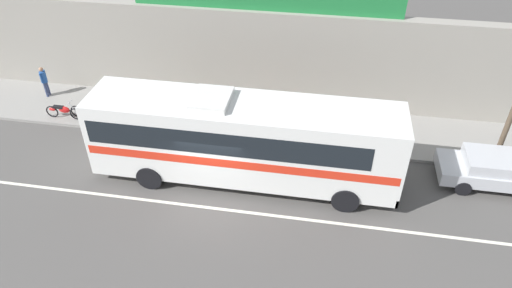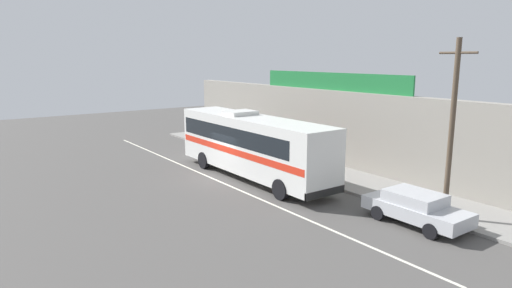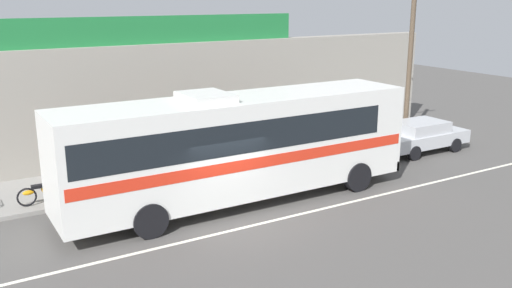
% 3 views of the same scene
% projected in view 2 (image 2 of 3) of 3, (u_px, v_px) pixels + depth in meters
% --- Properties ---
extents(ground_plane, '(70.00, 70.00, 0.00)m').
position_uv_depth(ground_plane, '(226.00, 177.00, 25.64)').
color(ground_plane, '#4F4C49').
extents(sidewalk_slab, '(30.00, 3.60, 0.14)m').
position_uv_depth(sidewalk_slab, '(294.00, 163.00, 28.60)').
color(sidewalk_slab, gray).
rests_on(sidewalk_slab, ground_plane).
extents(storefront_facade, '(30.00, 0.70, 4.80)m').
position_uv_depth(storefront_facade, '(319.00, 125.00, 29.38)').
color(storefront_facade, gray).
rests_on(storefront_facade, ground_plane).
extents(storefront_billboard, '(12.41, 0.12, 1.10)m').
position_uv_depth(storefront_billboard, '(330.00, 81.00, 28.10)').
color(storefront_billboard, '#1E7538').
rests_on(storefront_billboard, storefront_facade).
extents(road_center_stripe, '(30.00, 0.14, 0.01)m').
position_uv_depth(road_center_stripe, '(214.00, 179.00, 25.18)').
color(road_center_stripe, silver).
rests_on(road_center_stripe, ground_plane).
extents(intercity_bus, '(11.98, 2.62, 3.78)m').
position_uv_depth(intercity_bus, '(251.00, 143.00, 25.09)').
color(intercity_bus, silver).
rests_on(intercity_bus, ground_plane).
extents(parked_car, '(4.32, 1.89, 1.37)m').
position_uv_depth(parked_car, '(416.00, 207.00, 18.21)').
color(parked_car, '#B7BABF').
rests_on(parked_car, ground_plane).
extents(utility_pole, '(1.60, 0.22, 7.47)m').
position_uv_depth(utility_pole, '(452.00, 128.00, 17.99)').
color(utility_pole, brown).
rests_on(utility_pole, sidewalk_slab).
extents(motorcycle_blue, '(1.94, 0.56, 0.94)m').
position_uv_depth(motorcycle_blue, '(249.00, 150.00, 30.35)').
color(motorcycle_blue, black).
rests_on(motorcycle_blue, sidewalk_slab).
extents(motorcycle_green, '(1.94, 0.56, 0.94)m').
position_uv_depth(motorcycle_green, '(239.00, 147.00, 31.41)').
color(motorcycle_green, black).
rests_on(motorcycle_green, sidewalk_slab).
extents(motorcycle_red, '(1.85, 0.56, 0.94)m').
position_uv_depth(motorcycle_red, '(212.00, 139.00, 34.38)').
color(motorcycle_red, black).
rests_on(motorcycle_red, sidewalk_slab).
extents(motorcycle_orange, '(1.87, 0.56, 0.94)m').
position_uv_depth(motorcycle_orange, '(222.00, 141.00, 33.59)').
color(motorcycle_orange, black).
rests_on(motorcycle_orange, sidewalk_slab).
extents(pedestrian_far_left, '(0.30, 0.48, 1.61)m').
position_uv_depth(pedestrian_far_left, '(301.00, 153.00, 26.88)').
color(pedestrian_far_left, navy).
rests_on(pedestrian_far_left, sidewalk_slab).
extents(pedestrian_by_curb, '(0.30, 0.48, 1.63)m').
position_uv_depth(pedestrian_by_curb, '(219.00, 127.00, 36.86)').
color(pedestrian_by_curb, navy).
rests_on(pedestrian_by_curb, sidewalk_slab).
extents(pedestrian_far_right, '(0.30, 0.48, 1.65)m').
position_uv_depth(pedestrian_far_right, '(265.00, 141.00, 30.91)').
color(pedestrian_far_right, black).
rests_on(pedestrian_far_right, sidewalk_slab).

